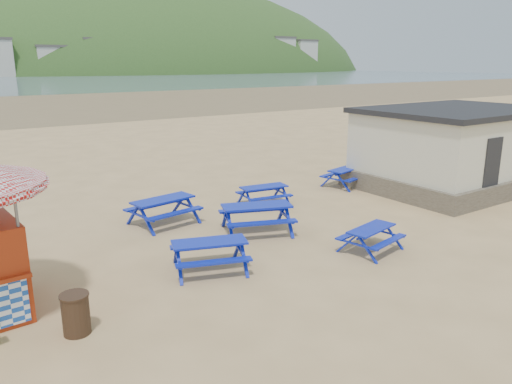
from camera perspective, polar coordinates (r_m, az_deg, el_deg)
ground at (r=13.92m, az=-0.48°, el=-5.98°), size 400.00×400.00×0.00m
picnic_table_blue_a at (r=14.72m, az=0.08°, el=-3.06°), size 2.47×2.24×0.85m
picnic_table_blue_b at (r=17.53m, az=0.91°, el=-0.41°), size 1.81×1.54×0.69m
picnic_table_blue_c at (r=20.55m, az=10.23°, el=1.68°), size 2.02×1.77×0.73m
picnic_table_blue_d at (r=12.18m, az=-5.32°, el=-7.26°), size 2.16×1.94×0.75m
picnic_table_blue_e at (r=13.69m, az=12.98°, el=-5.28°), size 1.77×1.54×0.65m
picnic_table_blue_f at (r=19.04m, az=21.87°, el=-0.25°), size 1.82×1.53×0.70m
litter_bin at (r=10.05m, az=-19.91°, el=-12.94°), size 0.54×0.54×0.79m
amenity_block at (r=21.59m, az=21.74°, el=4.75°), size 7.40×5.40×3.15m
headland_town at (r=259.83m, az=-12.70°, el=11.10°), size 264.00×144.00×108.00m
picnic_table_blue_g at (r=15.75m, az=-10.53°, el=-2.18°), size 2.16×1.85×0.81m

